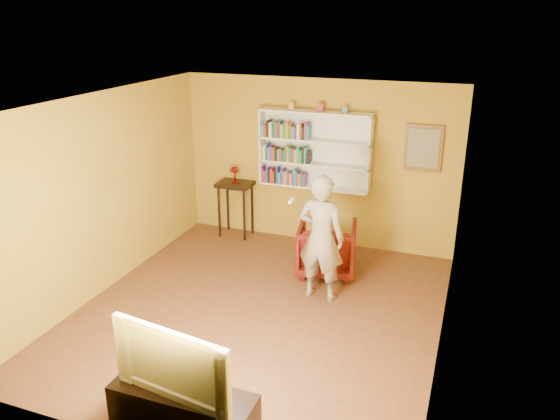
# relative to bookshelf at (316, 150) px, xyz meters

# --- Properties ---
(room_shell) EXTENTS (5.30, 5.80, 2.88)m
(room_shell) POSITION_rel_bookshelf_xyz_m (0.00, -2.41, -0.58)
(room_shell) COLOR #4F2C19
(room_shell) RESTS_ON ground
(bookshelf) EXTENTS (1.80, 0.29, 1.23)m
(bookshelf) POSITION_rel_bookshelf_xyz_m (0.00, 0.00, 0.00)
(bookshelf) COLOR white
(bookshelf) RESTS_ON room_shell
(books_row_lower) EXTENTS (0.74, 0.19, 0.27)m
(books_row_lower) POSITION_rel_bookshelf_xyz_m (-0.50, -0.11, -0.47)
(books_row_lower) COLOR #592673
(books_row_lower) RESTS_ON bookshelf
(books_row_middle) EXTENTS (0.80, 0.19, 0.27)m
(books_row_middle) POSITION_rel_bookshelf_xyz_m (-0.46, -0.11, -0.09)
(books_row_middle) COLOR orange
(books_row_middle) RESTS_ON bookshelf
(books_row_upper) EXTENTS (0.79, 0.19, 0.27)m
(books_row_upper) POSITION_rel_bookshelf_xyz_m (-0.47, -0.11, 0.30)
(books_row_upper) COLOR teal
(books_row_upper) RESTS_ON bookshelf
(ornament_left) EXTENTS (0.08, 0.08, 0.11)m
(ornament_left) POSITION_rel_bookshelf_xyz_m (-0.39, -0.06, 0.68)
(ornament_left) COLOR gold
(ornament_left) RESTS_ON bookshelf
(ornament_centre) EXTENTS (0.09, 0.09, 0.13)m
(ornament_centre) POSITION_rel_bookshelf_xyz_m (0.09, -0.06, 0.68)
(ornament_centre) COLOR maroon
(ornament_centre) RESTS_ON bookshelf
(ornament_right) EXTENTS (0.07, 0.07, 0.10)m
(ornament_right) POSITION_rel_bookshelf_xyz_m (0.47, -0.06, 0.67)
(ornament_right) COLOR slate
(ornament_right) RESTS_ON bookshelf
(framed_painting) EXTENTS (0.55, 0.05, 0.70)m
(framed_painting) POSITION_rel_bookshelf_xyz_m (1.65, 0.05, 0.16)
(framed_painting) COLOR brown
(framed_painting) RESTS_ON room_shell
(console_table) EXTENTS (0.58, 0.44, 0.95)m
(console_table) POSITION_rel_bookshelf_xyz_m (-1.35, -0.16, -0.81)
(console_table) COLOR black
(console_table) RESTS_ON ground
(ruby_lustre) EXTENTS (0.17, 0.16, 0.27)m
(ruby_lustre) POSITION_rel_bookshelf_xyz_m (-1.35, -0.16, -0.45)
(ruby_lustre) COLOR maroon
(ruby_lustre) RESTS_ON console_table
(armchair) EXTENTS (0.97, 0.99, 0.77)m
(armchair) POSITION_rel_bookshelf_xyz_m (0.50, -1.00, -1.21)
(armchair) COLOR #420504
(armchair) RESTS_ON ground
(person) EXTENTS (0.67, 0.47, 1.73)m
(person) POSITION_rel_bookshelf_xyz_m (0.62, -1.75, -0.73)
(person) COLOR #7F6F5D
(person) RESTS_ON ground
(game_remote) EXTENTS (0.04, 0.15, 0.04)m
(game_remote) POSITION_rel_bookshelf_xyz_m (0.30, -2.02, -0.16)
(game_remote) COLOR silver
(game_remote) RESTS_ON person
(tv_cabinet) EXTENTS (1.36, 0.41, 0.49)m
(tv_cabinet) POSITION_rel_bookshelf_xyz_m (0.19, -4.66, -1.35)
(tv_cabinet) COLOR black
(tv_cabinet) RESTS_ON ground
(television) EXTENTS (1.21, 0.33, 0.69)m
(television) POSITION_rel_bookshelf_xyz_m (0.19, -4.66, -0.76)
(television) COLOR black
(television) RESTS_ON tv_cabinet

